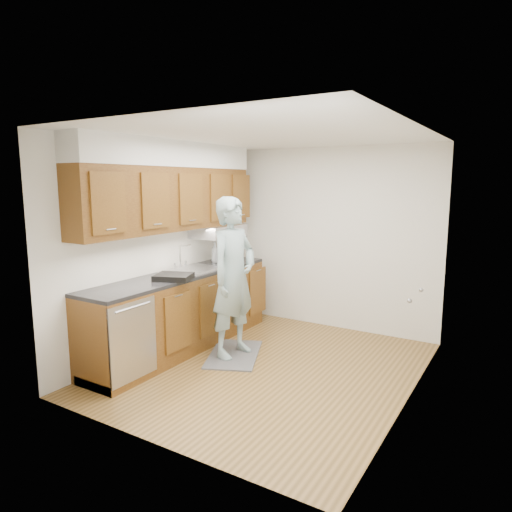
{
  "coord_description": "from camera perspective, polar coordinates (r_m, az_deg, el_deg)",
  "views": [
    {
      "loc": [
        2.37,
        -4.15,
        2.02
      ],
      "look_at": [
        -0.31,
        0.25,
        1.19
      ],
      "focal_mm": 32.0,
      "sensor_mm": 36.0,
      "label": 1
    }
  ],
  "objects": [
    {
      "name": "counter",
      "position": [
        5.68,
        -9.12,
        -6.59
      ],
      "size": [
        0.64,
        2.8,
        1.3
      ],
      "color": "brown",
      "rests_on": "floor"
    },
    {
      "name": "ceiling",
      "position": [
        4.8,
        1.63,
        14.9
      ],
      "size": [
        3.5,
        3.5,
        0.0
      ],
      "primitive_type": "plane",
      "rotation": [
        3.14,
        0.0,
        0.0
      ],
      "color": "white",
      "rests_on": "wall_left"
    },
    {
      "name": "soda_can",
      "position": [
        6.04,
        -3.19,
        -0.56
      ],
      "size": [
        0.07,
        0.07,
        0.12
      ],
      "primitive_type": "cylinder",
      "rotation": [
        0.0,
        0.0,
        0.12
      ],
      "color": "red",
      "rests_on": "counter"
    },
    {
      "name": "soap_bottle_b",
      "position": [
        6.11,
        -4.06,
        -0.03
      ],
      "size": [
        0.13,
        0.13,
        0.21
      ],
      "primitive_type": "imported",
      "rotation": [
        0.0,
        0.0,
        -0.66
      ],
      "color": "#B4BCC4",
      "rests_on": "counter"
    },
    {
      "name": "floor_mat",
      "position": [
        5.53,
        -2.76,
        -12.16
      ],
      "size": [
        0.89,
        1.09,
        0.02
      ],
      "primitive_type": "cube",
      "rotation": [
        0.0,
        0.0,
        0.41
      ],
      "color": "slate",
      "rests_on": "floor"
    },
    {
      "name": "wall_back",
      "position": [
        6.4,
        9.36,
        2.14
      ],
      "size": [
        3.0,
        0.02,
        2.5
      ],
      "primitive_type": "cube",
      "color": "silver",
      "rests_on": "floor"
    },
    {
      "name": "dish_rack",
      "position": [
        5.22,
        -10.27,
        -2.57
      ],
      "size": [
        0.49,
        0.46,
        0.06
      ],
      "primitive_type": "cube",
      "rotation": [
        0.0,
        0.0,
        0.38
      ],
      "color": "black",
      "rests_on": "counter"
    },
    {
      "name": "person",
      "position": [
        5.24,
        -2.84,
        -1.35
      ],
      "size": [
        0.57,
        0.79,
        2.09
      ],
      "primitive_type": "imported",
      "rotation": [
        0.0,
        0.0,
        1.46
      ],
      "color": "#8AA5A7",
      "rests_on": "floor_mat"
    },
    {
      "name": "wall_right",
      "position": [
        4.31,
        19.16,
        -1.66
      ],
      "size": [
        0.02,
        3.5,
        2.5
      ],
      "primitive_type": "cube",
      "color": "silver",
      "rests_on": "floor"
    },
    {
      "name": "wall_left",
      "position": [
        5.72,
        -11.6,
        1.25
      ],
      "size": [
        0.02,
        3.5,
        2.5
      ],
      "primitive_type": "cube",
      "color": "silver",
      "rests_on": "floor"
    },
    {
      "name": "floor",
      "position": [
        5.19,
        1.5,
        -13.76
      ],
      "size": [
        3.5,
        3.5,
        0.0
      ],
      "primitive_type": "plane",
      "color": "olive",
      "rests_on": "ground"
    },
    {
      "name": "closet_door",
      "position": [
        4.64,
        19.66,
        -3.77
      ],
      "size": [
        0.02,
        1.22,
        2.05
      ],
      "primitive_type": "cube",
      "color": "white",
      "rests_on": "wall_right"
    },
    {
      "name": "upper_cabinets",
      "position": [
        5.59,
        -10.23,
        8.3
      ],
      "size": [
        0.47,
        2.8,
        1.21
      ],
      "color": "brown",
      "rests_on": "wall_left"
    },
    {
      "name": "soap_bottle_a",
      "position": [
        6.24,
        -5.12,
        0.51
      ],
      "size": [
        0.13,
        0.13,
        0.29
      ],
      "primitive_type": "imported",
      "rotation": [
        0.0,
        0.0,
        -0.17
      ],
      "color": "#B4BCC4",
      "rests_on": "counter"
    }
  ]
}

